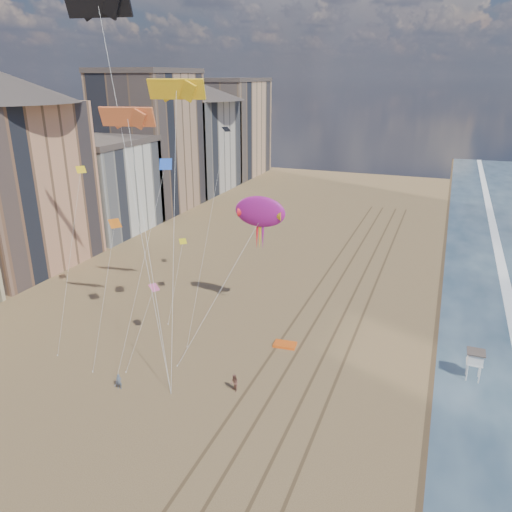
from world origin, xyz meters
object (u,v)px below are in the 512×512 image
at_px(kite_flyer_a, 119,382).
at_px(kite_flyer_b, 234,383).
at_px(grounded_kite, 285,345).
at_px(show_kite, 260,212).
at_px(lifeguard_stand, 475,358).

distance_m(kite_flyer_a, kite_flyer_b, 10.76).
relative_size(grounded_kite, kite_flyer_b, 1.39).
relative_size(show_kite, kite_flyer_b, 10.47).
bearing_deg(kite_flyer_b, grounded_kite, 124.03).
bearing_deg(lifeguard_stand, grounded_kite, -178.26).
height_order(lifeguard_stand, grounded_kite, lifeguard_stand).
bearing_deg(show_kite, kite_flyer_a, -111.99).
xyz_separation_m(lifeguard_stand, kite_flyer_a, (-30.74, -13.64, -1.54)).
xyz_separation_m(lifeguard_stand, kite_flyer_b, (-20.57, -10.12, -1.45)).
distance_m(lifeguard_stand, kite_flyer_a, 33.66).
height_order(kite_flyer_a, kite_flyer_b, kite_flyer_b).
xyz_separation_m(grounded_kite, kite_flyer_a, (-11.97, -13.07, 0.63)).
bearing_deg(grounded_kite, lifeguard_stand, -3.31).
bearing_deg(grounded_kite, kite_flyer_a, -137.54).
xyz_separation_m(show_kite, kite_flyer_a, (-7.22, -17.88, -12.52)).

